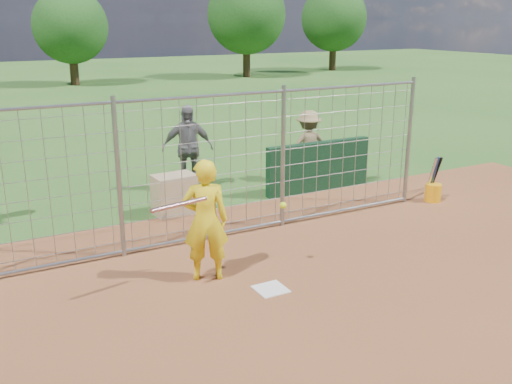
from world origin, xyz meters
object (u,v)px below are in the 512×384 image
batter (205,220)px  equipment_bin (175,195)px  bucket_with_bats (433,190)px  bystander_b (188,148)px  bystander_c (308,146)px

batter → equipment_bin: (0.62, 2.98, -0.51)m
batter → bucket_with_bats: 5.86m
bystander_b → equipment_bin: 1.76m
batter → bucket_with_bats: size_ratio=1.88×
batter → bystander_c: batter is taller
bystander_b → bystander_c: bystander_b is taller
batter → bystander_b: 4.65m
batter → bystander_b: (1.49, 4.41, 0.05)m
bystander_b → bystander_c: size_ratio=1.15×
equipment_bin → bucket_with_bats: 5.40m
bystander_b → equipment_bin: (-0.86, -1.43, -0.56)m
equipment_bin → bucket_with_bats: (5.09, -1.81, -0.15)m
bystander_b → bystander_c: bearing=2.5°
bystander_c → bucket_with_bats: (1.43, -2.63, -0.59)m
batter → bucket_with_bats: bearing=-147.7°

